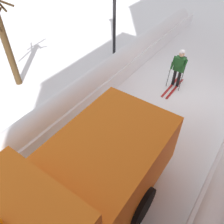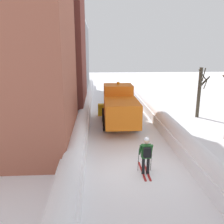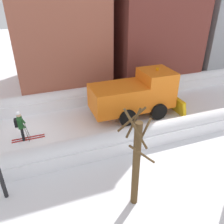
# 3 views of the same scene
# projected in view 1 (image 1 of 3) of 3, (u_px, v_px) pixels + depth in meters

# --- Properties ---
(plow_truck) EXTENTS (3.20, 5.98, 3.12)m
(plow_truck) POSITION_uv_depth(u_px,v_px,m) (74.00, 198.00, 4.99)
(plow_truck) COLOR orange
(plow_truck) RESTS_ON ground
(skier) EXTENTS (0.62, 1.80, 1.81)m
(skier) POSITION_uv_depth(u_px,v_px,m) (179.00, 67.00, 9.89)
(skier) COLOR black
(skier) RESTS_ON ground
(bare_tree_near) EXTENTS (1.02, 1.20, 4.35)m
(bare_tree_near) POSITION_uv_depth(u_px,v_px,m) (5.00, 41.00, 9.29)
(bare_tree_near) COLOR #50391F
(bare_tree_near) RESTS_ON ground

